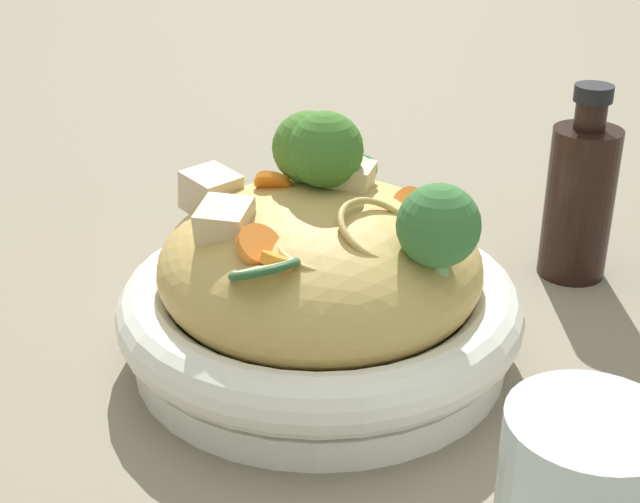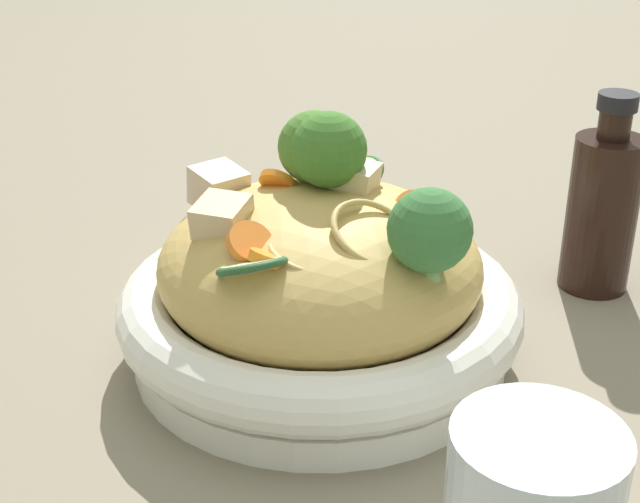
# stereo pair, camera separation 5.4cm
# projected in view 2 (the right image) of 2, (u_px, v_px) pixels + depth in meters

# --- Properties ---
(ground_plane) EXTENTS (3.00, 3.00, 0.00)m
(ground_plane) POSITION_uv_depth(u_px,v_px,m) (320.00, 354.00, 0.61)
(ground_plane) COLOR gray
(serving_bowl) EXTENTS (0.27, 0.27, 0.06)m
(serving_bowl) POSITION_uv_depth(u_px,v_px,m) (320.00, 316.00, 0.60)
(serving_bowl) COLOR white
(serving_bowl) RESTS_ON ground_plane
(noodle_heap) EXTENTS (0.21, 0.21, 0.10)m
(noodle_heap) POSITION_uv_depth(u_px,v_px,m) (320.00, 264.00, 0.58)
(noodle_heap) COLOR tan
(noodle_heap) RESTS_ON serving_bowl
(broccoli_florets) EXTENTS (0.11, 0.17, 0.08)m
(broccoli_florets) POSITION_uv_depth(u_px,v_px,m) (356.00, 176.00, 0.56)
(broccoli_florets) COLOR #98BF71
(broccoli_florets) RESTS_ON serving_bowl
(carrot_coins) EXTENTS (0.12, 0.11, 0.03)m
(carrot_coins) POSITION_uv_depth(u_px,v_px,m) (287.00, 224.00, 0.54)
(carrot_coins) COLOR orange
(carrot_coins) RESTS_ON serving_bowl
(zucchini_slices) EXTENTS (0.18, 0.06, 0.03)m
(zucchini_slices) POSITION_uv_depth(u_px,v_px,m) (311.00, 219.00, 0.56)
(zucchini_slices) COLOR beige
(zucchini_slices) RESTS_ON serving_bowl
(chicken_chunks) EXTENTS (0.11, 0.13, 0.04)m
(chicken_chunks) POSITION_uv_depth(u_px,v_px,m) (255.00, 194.00, 0.59)
(chicken_chunks) COLOR beige
(chicken_chunks) RESTS_ON serving_bowl
(soy_sauce_bottle) EXTENTS (0.05, 0.05, 0.15)m
(soy_sauce_bottle) POSITION_uv_depth(u_px,v_px,m) (602.00, 208.00, 0.68)
(soy_sauce_bottle) COLOR black
(soy_sauce_bottle) RESTS_ON ground_plane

